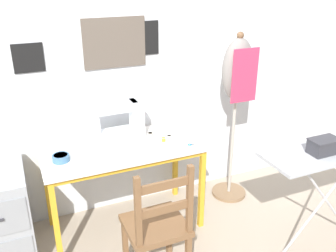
{
  "coord_description": "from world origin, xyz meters",
  "views": [
    {
      "loc": [
        -0.7,
        -2.22,
        2.02
      ],
      "look_at": [
        0.38,
        0.27,
        0.86
      ],
      "focal_mm": 40.0,
      "sensor_mm": 36.0,
      "label": 1
    }
  ],
  "objects_px": {
    "ironing_board": "(334,154)",
    "scissors": "(193,145)",
    "wooden_chair": "(157,227)",
    "dress_form": "(237,83)",
    "storage_box": "(324,146)",
    "sewing_machine": "(122,122)",
    "thread_spool_near_machine": "(150,135)",
    "thread_spool_mid_table": "(163,140)",
    "fabric_bowl": "(61,158)",
    "thread_spool_far_edge": "(169,137)"
  },
  "relations": [
    {
      "from": "scissors",
      "to": "ironing_board",
      "type": "xyz_separation_m",
      "value": [
        0.82,
        -0.61,
        0.04
      ]
    },
    {
      "from": "scissors",
      "to": "sewing_machine",
      "type": "bearing_deg",
      "value": 144.94
    },
    {
      "from": "fabric_bowl",
      "to": "dress_form",
      "type": "height_order",
      "value": "dress_form"
    },
    {
      "from": "thread_spool_mid_table",
      "to": "storage_box",
      "type": "bearing_deg",
      "value": -41.68
    },
    {
      "from": "thread_spool_mid_table",
      "to": "storage_box",
      "type": "relative_size",
      "value": 0.18
    },
    {
      "from": "fabric_bowl",
      "to": "thread_spool_mid_table",
      "type": "relative_size",
      "value": 3.26
    },
    {
      "from": "scissors",
      "to": "dress_form",
      "type": "bearing_deg",
      "value": 24.9
    },
    {
      "from": "thread_spool_mid_table",
      "to": "ironing_board",
      "type": "xyz_separation_m",
      "value": [
        1.01,
        -0.76,
        0.02
      ]
    },
    {
      "from": "scissors",
      "to": "thread_spool_mid_table",
      "type": "xyz_separation_m",
      "value": [
        -0.19,
        0.14,
        0.02
      ]
    },
    {
      "from": "ironing_board",
      "to": "thread_spool_far_edge",
      "type": "bearing_deg",
      "value": 140.65
    },
    {
      "from": "thread_spool_near_machine",
      "to": "storage_box",
      "type": "bearing_deg",
      "value": -44.09
    },
    {
      "from": "scissors",
      "to": "thread_spool_mid_table",
      "type": "bearing_deg",
      "value": 142.6
    },
    {
      "from": "sewing_machine",
      "to": "thread_spool_near_machine",
      "type": "relative_size",
      "value": 9.27
    },
    {
      "from": "scissors",
      "to": "thread_spool_far_edge",
      "type": "bearing_deg",
      "value": 127.79
    },
    {
      "from": "dress_form",
      "to": "ironing_board",
      "type": "relative_size",
      "value": 1.39
    },
    {
      "from": "sewing_machine",
      "to": "thread_spool_near_machine",
      "type": "xyz_separation_m",
      "value": [
        0.22,
        -0.06,
        -0.13
      ]
    },
    {
      "from": "fabric_bowl",
      "to": "thread_spool_far_edge",
      "type": "bearing_deg",
      "value": 1.75
    },
    {
      "from": "sewing_machine",
      "to": "ironing_board",
      "type": "relative_size",
      "value": 0.37
    },
    {
      "from": "scissors",
      "to": "storage_box",
      "type": "distance_m",
      "value": 0.94
    },
    {
      "from": "wooden_chair",
      "to": "storage_box",
      "type": "height_order",
      "value": "storage_box"
    },
    {
      "from": "sewing_machine",
      "to": "wooden_chair",
      "type": "xyz_separation_m",
      "value": [
        -0.02,
        -0.79,
        -0.45
      ]
    },
    {
      "from": "scissors",
      "to": "ironing_board",
      "type": "distance_m",
      "value": 1.02
    },
    {
      "from": "wooden_chair",
      "to": "storage_box",
      "type": "relative_size",
      "value": 4.35
    },
    {
      "from": "sewing_machine",
      "to": "storage_box",
      "type": "xyz_separation_m",
      "value": [
        1.15,
        -0.96,
        -0.0
      ]
    },
    {
      "from": "dress_form",
      "to": "thread_spool_near_machine",
      "type": "bearing_deg",
      "value": 178.19
    },
    {
      "from": "ironing_board",
      "to": "scissors",
      "type": "bearing_deg",
      "value": 143.29
    },
    {
      "from": "ironing_board",
      "to": "thread_spool_near_machine",
      "type": "bearing_deg",
      "value": 140.44
    },
    {
      "from": "ironing_board",
      "to": "dress_form",
      "type": "bearing_deg",
      "value": 108.37
    },
    {
      "from": "storage_box",
      "to": "ironing_board",
      "type": "bearing_deg",
      "value": 9.0
    },
    {
      "from": "sewing_machine",
      "to": "storage_box",
      "type": "bearing_deg",
      "value": -39.83
    },
    {
      "from": "thread_spool_far_edge",
      "to": "storage_box",
      "type": "distance_m",
      "value": 1.15
    },
    {
      "from": "sewing_machine",
      "to": "scissors",
      "type": "bearing_deg",
      "value": -35.06
    },
    {
      "from": "scissors",
      "to": "storage_box",
      "type": "xyz_separation_m",
      "value": [
        0.68,
        -0.63,
        0.14
      ]
    },
    {
      "from": "thread_spool_near_machine",
      "to": "thread_spool_mid_table",
      "type": "bearing_deg",
      "value": -64.25
    },
    {
      "from": "sewing_machine",
      "to": "thread_spool_mid_table",
      "type": "relative_size",
      "value": 10.8
    },
    {
      "from": "thread_spool_near_machine",
      "to": "thread_spool_mid_table",
      "type": "xyz_separation_m",
      "value": [
        0.06,
        -0.13,
        0.0
      ]
    },
    {
      "from": "sewing_machine",
      "to": "fabric_bowl",
      "type": "distance_m",
      "value": 0.56
    },
    {
      "from": "thread_spool_far_edge",
      "to": "dress_form",
      "type": "height_order",
      "value": "dress_form"
    },
    {
      "from": "storage_box",
      "to": "wooden_chair",
      "type": "bearing_deg",
      "value": 171.58
    },
    {
      "from": "thread_spool_mid_table",
      "to": "ironing_board",
      "type": "bearing_deg",
      "value": -36.84
    },
    {
      "from": "wooden_chair",
      "to": "storage_box",
      "type": "bearing_deg",
      "value": -8.42
    },
    {
      "from": "wooden_chair",
      "to": "storage_box",
      "type": "xyz_separation_m",
      "value": [
        1.17,
        -0.17,
        0.44
      ]
    },
    {
      "from": "wooden_chair",
      "to": "dress_form",
      "type": "relative_size",
      "value": 0.6
    },
    {
      "from": "scissors",
      "to": "wooden_chair",
      "type": "distance_m",
      "value": 0.74
    },
    {
      "from": "thread_spool_near_machine",
      "to": "thread_spool_mid_table",
      "type": "relative_size",
      "value": 1.17
    },
    {
      "from": "sewing_machine",
      "to": "thread_spool_near_machine",
      "type": "distance_m",
      "value": 0.26
    },
    {
      "from": "scissors",
      "to": "thread_spool_near_machine",
      "type": "xyz_separation_m",
      "value": [
        -0.25,
        0.27,
        0.02
      ]
    },
    {
      "from": "storage_box",
      "to": "thread_spool_near_machine",
      "type": "bearing_deg",
      "value": 135.91
    },
    {
      "from": "thread_spool_far_edge",
      "to": "thread_spool_mid_table",
      "type": "bearing_deg",
      "value": -159.17
    },
    {
      "from": "scissors",
      "to": "thread_spool_mid_table",
      "type": "height_order",
      "value": "thread_spool_mid_table"
    }
  ]
}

